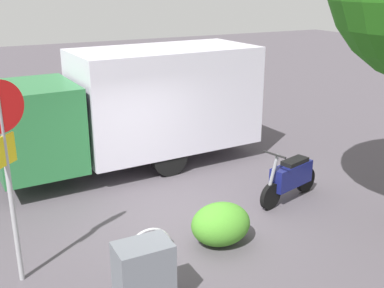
# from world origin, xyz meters

# --- Properties ---
(ground_plane) EXTENTS (60.00, 60.00, 0.00)m
(ground_plane) POSITION_xyz_m (0.00, 0.00, 0.00)
(ground_plane) COLOR #4D474E
(box_truck_near) EXTENTS (8.20, 2.53, 2.92)m
(box_truck_near) POSITION_xyz_m (-0.19, -3.11, 1.62)
(box_truck_near) COLOR black
(box_truck_near) RESTS_ON ground
(motorcycle) EXTENTS (1.77, 0.73, 1.20)m
(motorcycle) POSITION_xyz_m (-2.49, 0.25, 0.52)
(motorcycle) COLOR black
(motorcycle) RESTS_ON ground
(stop_sign) EXTENTS (0.71, 0.33, 3.18)m
(stop_sign) POSITION_xyz_m (3.07, 0.61, 2.12)
(stop_sign) COLOR #9E9EA3
(stop_sign) RESTS_ON ground
(utility_cabinet) EXTENTS (0.78, 0.53, 1.05)m
(utility_cabinet) POSITION_xyz_m (1.61, 2.14, 0.52)
(utility_cabinet) COLOR slate
(utility_cabinet) RESTS_ON ground
(bike_rack_hoop) EXTENTS (0.85, 0.06, 0.85)m
(bike_rack_hoop) POSITION_xyz_m (0.96, 0.75, 0.00)
(bike_rack_hoop) COLOR #B7B7BC
(bike_rack_hoop) RESTS_ON ground
(shrub_mid_verge) EXTENTS (1.09, 0.89, 0.74)m
(shrub_mid_verge) POSITION_xyz_m (-0.26, 1.09, 0.37)
(shrub_mid_verge) COLOR #458B28
(shrub_mid_verge) RESTS_ON ground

